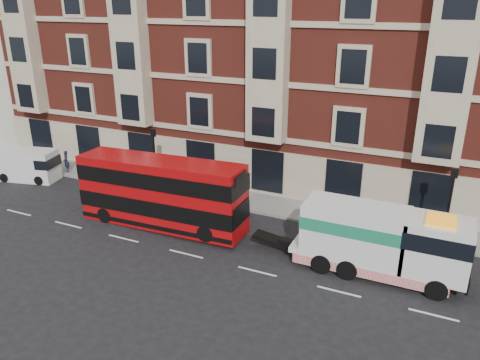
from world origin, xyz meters
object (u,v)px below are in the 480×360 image
object	(u,v)px
double_decker_bus	(161,192)
pedestrian	(66,161)
tow_truck	(378,241)
box_van	(27,165)

from	to	relation	value
double_decker_bus	pedestrian	size ratio (longest dim) A/B	6.05
tow_truck	pedestrian	bearing A→B (deg)	169.50
double_decker_bus	box_van	size ratio (longest dim) A/B	2.16
tow_truck	pedestrian	size ratio (longest dim) A/B	4.84
box_van	tow_truck	bearing A→B (deg)	-18.08
box_van	pedestrian	distance (m)	2.70
double_decker_bus	box_van	xyz separation A→B (m)	(-13.15, 2.26, -1.03)
tow_truck	pedestrian	distance (m)	23.92
double_decker_bus	pedestrian	distance (m)	12.31
double_decker_bus	pedestrian	bearing A→B (deg)	159.19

